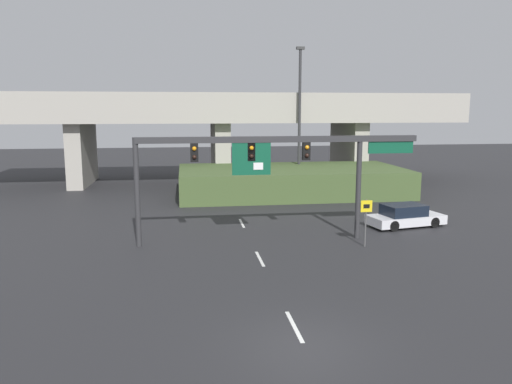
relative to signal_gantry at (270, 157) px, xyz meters
name	(u,v)px	position (x,y,z in m)	size (l,w,h in m)	color
ground_plane	(303,344)	(-1.02, -11.85, -4.54)	(160.00, 160.00, 0.00)	#262628
lane_markings	(242,223)	(-1.02, 4.46, -4.54)	(0.14, 32.49, 0.01)	silver
signal_gantry	(270,157)	(0.00, 0.00, 0.00)	(15.00, 0.44, 5.62)	#2D2D30
speed_limit_sign	(366,216)	(4.67, -1.75, -2.93)	(0.60, 0.11, 2.49)	#4C4C4C
highway_light_pole_near	(300,115)	(5.58, 17.43, 1.97)	(0.70, 0.36, 12.28)	#2D2D30
overpass_bridge	(220,120)	(-1.02, 22.80, 1.42)	(45.66, 9.94, 8.45)	#A39E93
grass_embankment	(291,181)	(4.30, 14.67, -3.45)	(18.42, 9.24, 2.19)	#42562D
parked_sedan_near_right	(405,216)	(8.65, 2.23, -3.91)	(4.86, 2.73, 1.35)	silver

